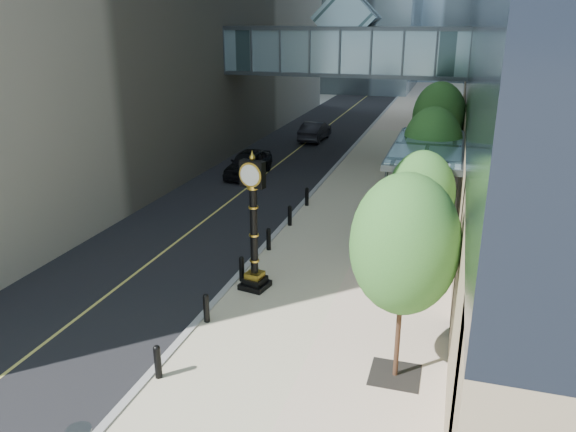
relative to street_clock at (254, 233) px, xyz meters
The scene contains 12 objects.
ground 7.62m from the street_clock, 73.86° to the right, with size 320.00×320.00×0.00m, color gray.
road 33.46m from the street_clock, 98.57° to the left, with size 8.00×180.00×0.02m, color black.
sidewalk 33.22m from the street_clock, 84.77° to the left, with size 8.00×180.00×0.06m, color #BDB391.
curb 33.10m from the street_clock, 91.69° to the left, with size 0.25×180.00×0.07m, color gray.
skywalk 21.73m from the street_clock, 92.66° to the left, with size 17.00×4.20×5.80m.
entrance_canopy 9.12m from the street_clock, 51.87° to the left, with size 3.00×8.00×4.38m.
bollard_row 2.74m from the street_clock, 108.61° to the left, with size 0.20×16.20×0.90m.
street_trees 10.78m from the street_clock, 58.13° to the left, with size 3.00×28.72×6.17m.
street_clock is the anchor object (origin of this frame).
pedestrian 7.27m from the street_clock, 27.43° to the left, with size 0.65×0.43×1.78m, color #BDB7AD.
car_near 16.16m from the street_clock, 111.36° to the left, with size 1.94×4.83×1.64m, color black.
car_far 27.43m from the street_clock, 99.49° to the left, with size 1.64×4.69×1.55m, color black.
Camera 1 is at (4.58, -10.68, 9.49)m, focal length 35.00 mm.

